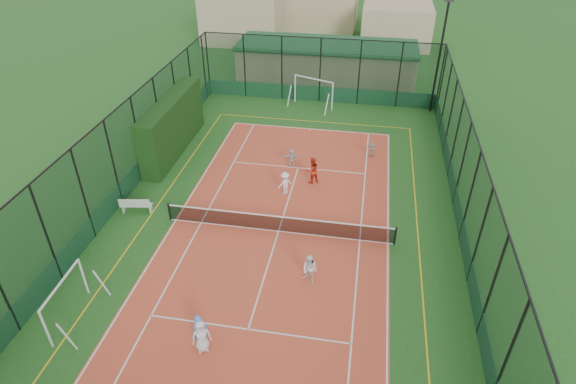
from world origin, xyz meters
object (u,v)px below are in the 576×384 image
(child_near_mid, at_px, (200,332))
(white_bench, at_px, (136,204))
(futsal_goal_near, at_px, (66,301))
(futsal_goal_far, at_px, (313,93))
(coach, at_px, (312,170))
(child_near_right, at_px, (310,269))
(child_near_left, at_px, (201,336))
(clubhouse, at_px, (327,61))
(floodlight_ne, at_px, (439,58))
(child_far_back, at_px, (292,157))
(child_far_right, at_px, (372,148))
(child_far_left, at_px, (285,183))

(child_near_mid, bearing_deg, white_bench, 99.41)
(futsal_goal_near, distance_m, futsal_goal_far, 24.08)
(coach, bearing_deg, child_near_right, 62.12)
(white_bench, distance_m, child_near_left, 10.19)
(clubhouse, xyz_separation_m, child_near_left, (-1.47, -29.62, -0.83))
(child_near_left, bearing_deg, clubhouse, 58.61)
(floodlight_ne, bearing_deg, futsal_goal_near, -123.87)
(futsal_goal_far, height_order, child_near_right, futsal_goal_far)
(clubhouse, relative_size, coach, 9.40)
(child_far_back, bearing_deg, child_near_right, 94.82)
(child_near_mid, height_order, child_far_back, child_near_mid)
(floodlight_ne, xyz_separation_m, child_near_mid, (-10.16, -24.09, -3.32))
(child_far_right, bearing_deg, floodlight_ne, -116.43)
(futsal_goal_far, bearing_deg, child_near_right, -61.52)
(coach, bearing_deg, futsal_goal_near, 20.43)
(white_bench, distance_m, futsal_goal_far, 17.32)
(white_bench, bearing_deg, child_far_back, 31.00)
(floodlight_ne, distance_m, child_far_right, 9.68)
(coach, bearing_deg, floodlight_ne, -157.71)
(floodlight_ne, relative_size, futsal_goal_near, 2.79)
(white_bench, relative_size, child_far_right, 1.43)
(futsal_goal_near, bearing_deg, child_far_right, -38.50)
(clubhouse, distance_m, child_near_mid, 29.54)
(white_bench, relative_size, futsal_goal_far, 0.49)
(white_bench, height_order, child_far_left, child_far_left)
(white_bench, distance_m, child_far_back, 9.63)
(white_bench, bearing_deg, child_far_left, 13.46)
(floodlight_ne, distance_m, futsal_goal_near, 28.68)
(child_near_left, height_order, child_near_mid, child_near_mid)
(floodlight_ne, distance_m, white_bench, 23.36)
(floodlight_ne, bearing_deg, child_near_left, -112.58)
(child_far_left, distance_m, child_far_right, 6.94)
(clubhouse, bearing_deg, futsal_goal_far, -93.39)
(clubhouse, xyz_separation_m, child_near_mid, (-1.56, -29.49, -0.77))
(floodlight_ne, height_order, white_bench, floodlight_ne)
(floodlight_ne, xyz_separation_m, coach, (-7.55, -11.67, -3.31))
(clubhouse, bearing_deg, coach, -86.49)
(futsal_goal_near, xyz_separation_m, futsal_goal_far, (6.93, 23.06, 0.14))
(futsal_goal_far, xyz_separation_m, child_near_left, (-1.12, -23.62, -0.34))
(child_far_right, bearing_deg, child_near_left, 71.52)
(futsal_goal_far, bearing_deg, coach, -61.39)
(clubhouse, xyz_separation_m, child_far_left, (-0.30, -18.49, -0.89))
(floodlight_ne, relative_size, futsal_goal_far, 2.44)
(clubhouse, bearing_deg, floodlight_ne, -32.12)
(child_near_right, height_order, child_far_left, child_near_right)
(futsal_goal_near, relative_size, child_near_mid, 1.87)
(white_bench, bearing_deg, futsal_goal_far, 55.26)
(child_far_right, relative_size, child_far_back, 0.99)
(child_near_right, bearing_deg, floodlight_ne, 94.82)
(child_far_right, relative_size, coach, 0.72)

